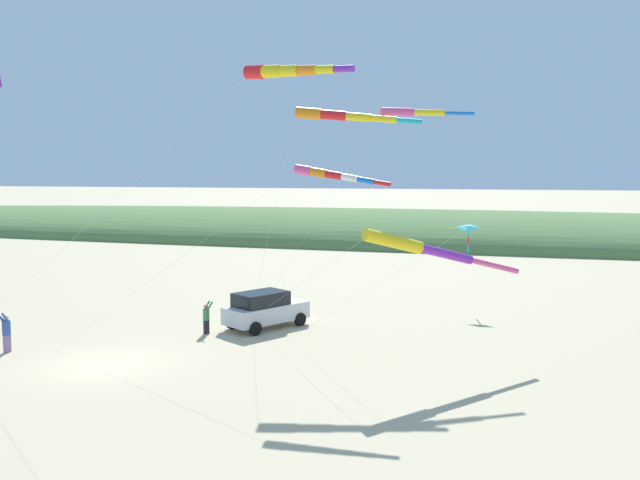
{
  "coord_description": "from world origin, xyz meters",
  "views": [
    {
      "loc": [
        -22.75,
        -15.93,
        7.77
      ],
      "look_at": [
        3.71,
        -8.04,
        4.97
      ],
      "focal_mm": 37.14,
      "sensor_mm": 36.0,
      "label": 1
    }
  ],
  "objects_px": {
    "parked_car": "(265,309)",
    "kite_windsock_checkered_midright": "(328,175)",
    "person_child_green_jacket": "(206,316)",
    "kite_delta_striped_overhead": "(467,228)",
    "kite_windsock_orange_high_right": "(422,248)",
    "cooler_box": "(286,313)",
    "kite_windsock_teal_far_right": "(414,112)",
    "kite_windsock_green_low_center": "(341,116)",
    "person_adult_flyer": "(6,330)",
    "kite_windsock_blue_topmost": "(283,71)"
  },
  "relations": [
    {
      "from": "person_adult_flyer",
      "to": "kite_windsock_orange_high_right",
      "type": "height_order",
      "value": "kite_windsock_orange_high_right"
    },
    {
      "from": "parked_car",
      "to": "person_child_green_jacket",
      "type": "relative_size",
      "value": 2.93
    },
    {
      "from": "person_adult_flyer",
      "to": "kite_delta_striped_overhead",
      "type": "distance_m",
      "value": 24.56
    },
    {
      "from": "kite_windsock_teal_far_right",
      "to": "kite_delta_striped_overhead",
      "type": "bearing_deg",
      "value": -15.43
    },
    {
      "from": "kite_windsock_checkered_midright",
      "to": "kite_windsock_blue_topmost",
      "type": "bearing_deg",
      "value": 176.69
    },
    {
      "from": "kite_delta_striped_overhead",
      "to": "person_adult_flyer",
      "type": "bearing_deg",
      "value": 130.87
    },
    {
      "from": "kite_windsock_orange_high_right",
      "to": "kite_windsock_green_low_center",
      "type": "bearing_deg",
      "value": 49.99
    },
    {
      "from": "person_adult_flyer",
      "to": "kite_windsock_green_low_center",
      "type": "distance_m",
      "value": 17.57
    },
    {
      "from": "parked_car",
      "to": "kite_windsock_checkered_midright",
      "type": "bearing_deg",
      "value": -137.16
    },
    {
      "from": "person_adult_flyer",
      "to": "kite_windsock_blue_topmost",
      "type": "xyz_separation_m",
      "value": [
        -2.19,
        -13.6,
        10.11
      ]
    },
    {
      "from": "parked_car",
      "to": "kite_windsock_orange_high_right",
      "type": "xyz_separation_m",
      "value": [
        -4.37,
        -8.45,
        3.83
      ]
    },
    {
      "from": "kite_delta_striped_overhead",
      "to": "kite_windsock_blue_topmost",
      "type": "xyz_separation_m",
      "value": [
        -18.09,
        4.77,
        6.49
      ]
    },
    {
      "from": "parked_car",
      "to": "kite_delta_striped_overhead",
      "type": "relative_size",
      "value": 0.47
    },
    {
      "from": "parked_car",
      "to": "kite_windsock_teal_far_right",
      "type": "xyz_separation_m",
      "value": [
        0.91,
        -7.25,
        9.66
      ]
    },
    {
      "from": "cooler_box",
      "to": "kite_windsock_orange_high_right",
      "type": "height_order",
      "value": "kite_windsock_orange_high_right"
    },
    {
      "from": "kite_delta_striped_overhead",
      "to": "kite_windsock_green_low_center",
      "type": "height_order",
      "value": "kite_windsock_green_low_center"
    },
    {
      "from": "kite_windsock_teal_far_right",
      "to": "kite_windsock_green_low_center",
      "type": "xyz_separation_m",
      "value": [
        -1.64,
        3.14,
        -0.21
      ]
    },
    {
      "from": "cooler_box",
      "to": "kite_delta_striped_overhead",
      "type": "relative_size",
      "value": 0.06
    },
    {
      "from": "cooler_box",
      "to": "person_child_green_jacket",
      "type": "relative_size",
      "value": 0.39
    },
    {
      "from": "person_adult_flyer",
      "to": "kite_windsock_blue_topmost",
      "type": "bearing_deg",
      "value": -99.16
    },
    {
      "from": "kite_windsock_teal_far_right",
      "to": "kite_windsock_green_low_center",
      "type": "relative_size",
      "value": 1.07
    },
    {
      "from": "kite_windsock_checkered_midright",
      "to": "kite_windsock_teal_far_right",
      "type": "relative_size",
      "value": 1.26
    },
    {
      "from": "person_adult_flyer",
      "to": "kite_windsock_teal_far_right",
      "type": "distance_m",
      "value": 20.74
    },
    {
      "from": "kite_delta_striped_overhead",
      "to": "kite_windsock_teal_far_right",
      "type": "distance_m",
      "value": 9.79
    },
    {
      "from": "kite_windsock_checkered_midright",
      "to": "kite_windsock_blue_topmost",
      "type": "relative_size",
      "value": 0.78
    },
    {
      "from": "person_child_green_jacket",
      "to": "kite_windsock_teal_far_right",
      "type": "xyz_separation_m",
      "value": [
        2.94,
        -9.49,
        9.75
      ]
    },
    {
      "from": "kite_windsock_checkered_midright",
      "to": "person_child_green_jacket",
      "type": "bearing_deg",
      "value": 65.92
    },
    {
      "from": "kite_windsock_checkered_midright",
      "to": "kite_windsock_teal_far_right",
      "type": "distance_m",
      "value": 7.17
    },
    {
      "from": "kite_windsock_blue_topmost",
      "to": "kite_windsock_orange_high_right",
      "type": "bearing_deg",
      "value": -36.17
    },
    {
      "from": "parked_car",
      "to": "kite_windsock_orange_high_right",
      "type": "bearing_deg",
      "value": -117.33
    },
    {
      "from": "parked_car",
      "to": "cooler_box",
      "type": "distance_m",
      "value": 2.84
    },
    {
      "from": "parked_car",
      "to": "cooler_box",
      "type": "bearing_deg",
      "value": -3.2
    },
    {
      "from": "cooler_box",
      "to": "kite_windsock_teal_far_right",
      "type": "xyz_separation_m",
      "value": [
        -1.82,
        -7.1,
        10.4
      ]
    },
    {
      "from": "cooler_box",
      "to": "kite_windsock_checkered_midright",
      "type": "bearing_deg",
      "value": -149.57
    },
    {
      "from": "person_adult_flyer",
      "to": "kite_windsock_blue_topmost",
      "type": "height_order",
      "value": "kite_windsock_blue_topmost"
    },
    {
      "from": "kite_windsock_blue_topmost",
      "to": "kite_windsock_teal_far_right",
      "type": "bearing_deg",
      "value": -14.33
    },
    {
      "from": "cooler_box",
      "to": "person_child_green_jacket",
      "type": "height_order",
      "value": "person_child_green_jacket"
    },
    {
      "from": "kite_windsock_blue_topmost",
      "to": "person_adult_flyer",
      "type": "bearing_deg",
      "value": 80.84
    },
    {
      "from": "person_adult_flyer",
      "to": "kite_windsock_teal_far_right",
      "type": "height_order",
      "value": "kite_windsock_teal_far_right"
    },
    {
      "from": "kite_delta_striped_overhead",
      "to": "kite_windsock_green_low_center",
      "type": "xyz_separation_m",
      "value": [
        -9.09,
        5.19,
        5.8
      ]
    },
    {
      "from": "person_child_green_jacket",
      "to": "kite_windsock_checkered_midright",
      "type": "height_order",
      "value": "kite_windsock_checkered_midright"
    },
    {
      "from": "parked_car",
      "to": "kite_windsock_checkered_midright",
      "type": "xyz_separation_m",
      "value": [
        -5.17,
        -4.8,
        6.76
      ]
    },
    {
      "from": "kite_windsock_orange_high_right",
      "to": "parked_car",
      "type": "bearing_deg",
      "value": 62.67
    },
    {
      "from": "kite_windsock_blue_topmost",
      "to": "kite_delta_striped_overhead",
      "type": "bearing_deg",
      "value": -14.78
    },
    {
      "from": "person_child_green_jacket",
      "to": "kite_windsock_teal_far_right",
      "type": "distance_m",
      "value": 13.92
    },
    {
      "from": "person_child_green_jacket",
      "to": "kite_delta_striped_overhead",
      "type": "relative_size",
      "value": 0.16
    },
    {
      "from": "cooler_box",
      "to": "kite_windsock_green_low_center",
      "type": "bearing_deg",
      "value": -131.14
    },
    {
      "from": "kite_windsock_checkered_midright",
      "to": "parked_car",
      "type": "bearing_deg",
      "value": 42.84
    },
    {
      "from": "cooler_box",
      "to": "kite_windsock_checkered_midright",
      "type": "distance_m",
      "value": 11.85
    },
    {
      "from": "person_adult_flyer",
      "to": "person_child_green_jacket",
      "type": "relative_size",
      "value": 1.14
    }
  ]
}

